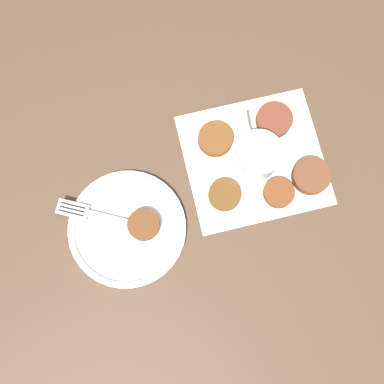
{
  "coord_description": "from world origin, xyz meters",
  "views": [
    {
      "loc": [
        -0.17,
        -0.17,
        0.85
      ],
      "look_at": [
        -0.12,
        -0.01,
        0.02
      ],
      "focal_mm": 42.0,
      "sensor_mm": 36.0,
      "label": 1
    }
  ],
  "objects_px": {
    "sauce_bowl": "(258,156)",
    "fritter_on_plate": "(144,225)",
    "serving_plate": "(127,228)",
    "fork": "(88,213)"
  },
  "relations": [
    {
      "from": "serving_plate",
      "to": "fork",
      "type": "relative_size",
      "value": 1.54
    },
    {
      "from": "fritter_on_plate",
      "to": "fork",
      "type": "relative_size",
      "value": 0.41
    },
    {
      "from": "serving_plate",
      "to": "fork",
      "type": "distance_m",
      "value": 0.08
    },
    {
      "from": "fritter_on_plate",
      "to": "fork",
      "type": "distance_m",
      "value": 0.11
    },
    {
      "from": "serving_plate",
      "to": "fork",
      "type": "xyz_separation_m",
      "value": [
        -0.06,
        0.05,
        0.01
      ]
    },
    {
      "from": "sauce_bowl",
      "to": "fork",
      "type": "height_order",
      "value": "sauce_bowl"
    },
    {
      "from": "fritter_on_plate",
      "to": "fork",
      "type": "height_order",
      "value": "fritter_on_plate"
    },
    {
      "from": "serving_plate",
      "to": "sauce_bowl",
      "type": "bearing_deg",
      "value": 11.04
    },
    {
      "from": "sauce_bowl",
      "to": "fritter_on_plate",
      "type": "relative_size",
      "value": 2.0
    },
    {
      "from": "fritter_on_plate",
      "to": "fork",
      "type": "xyz_separation_m",
      "value": [
        -0.09,
        0.05,
        -0.0
      ]
    }
  ]
}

